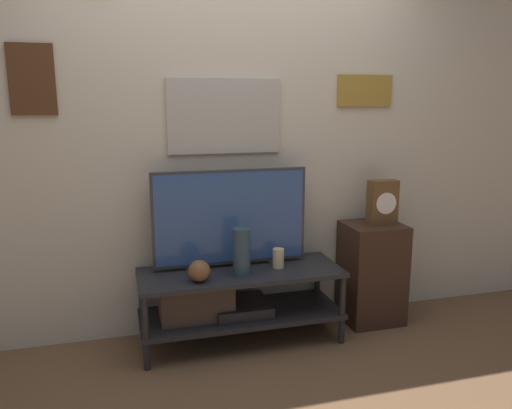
{
  "coord_description": "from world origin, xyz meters",
  "views": [
    {
      "loc": [
        -0.72,
        -2.69,
        1.56
      ],
      "look_at": [
        0.1,
        0.28,
        0.91
      ],
      "focal_mm": 35.0,
      "sensor_mm": 36.0,
      "label": 1
    }
  ],
  "objects_px": {
    "vase_round_glass": "(199,271)",
    "candle_jar": "(278,258)",
    "mantel_clock": "(382,202)",
    "television": "(230,217)",
    "vase_tall_ceramic": "(242,252)"
  },
  "relations": [
    {
      "from": "vase_tall_ceramic",
      "to": "mantel_clock",
      "type": "distance_m",
      "value": 1.08
    },
    {
      "from": "vase_round_glass",
      "to": "mantel_clock",
      "type": "height_order",
      "value": "mantel_clock"
    },
    {
      "from": "candle_jar",
      "to": "mantel_clock",
      "type": "bearing_deg",
      "value": 5.49
    },
    {
      "from": "vase_round_glass",
      "to": "vase_tall_ceramic",
      "type": "bearing_deg",
      "value": 10.86
    },
    {
      "from": "television",
      "to": "candle_jar",
      "type": "height_order",
      "value": "television"
    },
    {
      "from": "television",
      "to": "candle_jar",
      "type": "xyz_separation_m",
      "value": [
        0.29,
        -0.12,
        -0.27
      ]
    },
    {
      "from": "candle_jar",
      "to": "vase_tall_ceramic",
      "type": "bearing_deg",
      "value": -166.4
    },
    {
      "from": "vase_round_glass",
      "to": "candle_jar",
      "type": "distance_m",
      "value": 0.55
    },
    {
      "from": "candle_jar",
      "to": "mantel_clock",
      "type": "distance_m",
      "value": 0.85
    },
    {
      "from": "television",
      "to": "mantel_clock",
      "type": "relative_size",
      "value": 3.31
    },
    {
      "from": "television",
      "to": "mantel_clock",
      "type": "height_order",
      "value": "television"
    },
    {
      "from": "candle_jar",
      "to": "vase_round_glass",
      "type": "bearing_deg",
      "value": -167.8
    },
    {
      "from": "vase_round_glass",
      "to": "candle_jar",
      "type": "height_order",
      "value": "vase_round_glass"
    },
    {
      "from": "television",
      "to": "vase_tall_ceramic",
      "type": "xyz_separation_m",
      "value": [
        0.03,
        -0.18,
        -0.18
      ]
    },
    {
      "from": "vase_tall_ceramic",
      "to": "vase_round_glass",
      "type": "relative_size",
      "value": 2.25
    }
  ]
}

